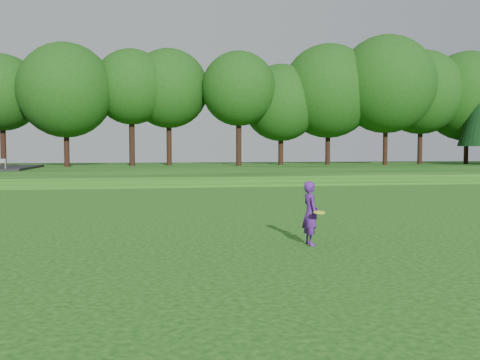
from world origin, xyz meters
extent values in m
plane|color=#11410C|center=(0.00, 0.00, 0.00)|extent=(140.00, 140.00, 0.00)
cube|color=#11410C|center=(0.00, 34.00, 0.30)|extent=(130.00, 30.00, 0.60)
cube|color=gray|center=(0.00, 20.00, 0.02)|extent=(130.00, 1.60, 0.04)
imported|color=#4E1C7E|center=(0.83, 0.72, 0.75)|extent=(0.41, 0.58, 1.51)
cylinder|color=#D3F025|center=(0.90, 0.28, 0.82)|extent=(0.27, 0.27, 0.05)
camera|label=1|loc=(-2.86, -11.27, 2.29)|focal=40.00mm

